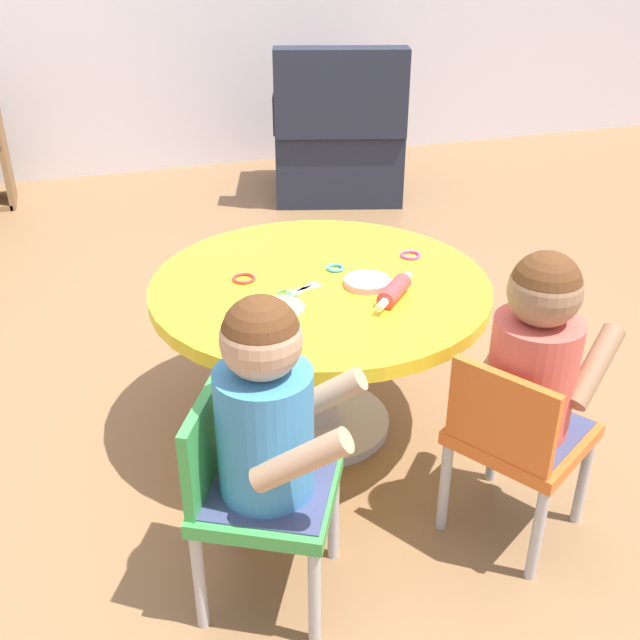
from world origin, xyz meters
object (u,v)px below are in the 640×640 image
seated_child_left (266,408)px  armchair_dark (338,141)px  rolling_pin (394,291)px  child_chair_left (253,489)px  seated_child_right (536,353)px  craft_scissors (295,293)px  craft_table (320,314)px  child_chair_right (516,438)px

seated_child_left → armchair_dark: armchair_dark is taller
armchair_dark → rolling_pin: size_ratio=4.90×
child_chair_left → armchair_dark: (1.16, 2.72, 0.00)m
child_chair_left → seated_child_right: (0.70, 0.00, 0.23)m
armchair_dark → rolling_pin: 2.42m
rolling_pin → craft_scissors: (-0.25, 0.12, -0.02)m
seated_child_right → craft_table: bearing=121.3°
child_chair_left → craft_scissors: (0.26, 0.52, 0.21)m
craft_table → armchair_dark: armchair_dark is taller
seated_child_left → craft_scissors: 0.58m
seated_child_left → seated_child_right: size_ratio=1.00×
armchair_dark → child_chair_right: bearing=-100.2°
seated_child_right → armchair_dark: bearing=80.4°
rolling_pin → craft_scissors: bearing=154.7°
child_chair_left → child_chair_right: 0.66m
armchair_dark → rolling_pin: armchair_dark is taller
craft_table → child_chair_right: bearing=-62.1°
seated_child_left → rolling_pin: (0.47, 0.42, 0.00)m
craft_table → armchair_dark: bearing=69.4°
child_chair_left → seated_child_left: (0.04, -0.02, 0.23)m
craft_table → rolling_pin: (0.16, -0.17, 0.13)m
armchair_dark → seated_child_left: bearing=-112.2°
seated_child_left → child_chair_right: 0.67m
seated_child_left → child_chair_right: bearing=0.0°
armchair_dark → craft_scissors: size_ratio=6.25×
seated_child_left → armchair_dark: (1.12, 2.74, -0.22)m
child_chair_left → seated_child_right: seated_child_right is taller
craft_table → child_chair_left: bearing=-121.1°
seated_child_left → seated_child_right: same height
craft_scissors → armchair_dark: bearing=67.8°
seated_child_left → craft_scissors: size_ratio=3.58×
child_chair_left → child_chair_right: bearing=-1.6°
craft_table → craft_scissors: size_ratio=6.90×
craft_table → rolling_pin: size_ratio=5.41×
seated_child_right → armchair_dark: (0.46, 2.72, -0.22)m
child_chair_left → seated_child_right: 0.73m
seated_child_left → rolling_pin: bearing=41.9°
seated_child_left → child_chair_right: (0.63, 0.00, -0.23)m
seated_child_left → rolling_pin: 0.63m
armchair_dark → craft_scissors: armchair_dark is taller
child_chair_left → child_chair_right: (0.66, -0.02, 0.00)m
craft_table → child_chair_left: size_ratio=1.83×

